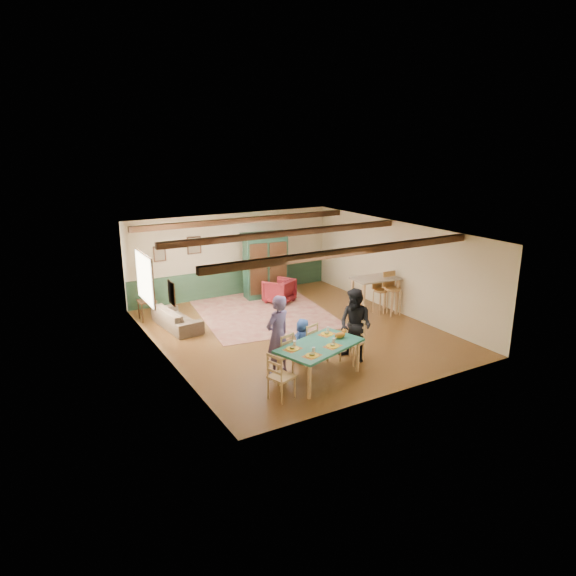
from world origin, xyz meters
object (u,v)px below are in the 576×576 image
person_woman (355,325)px  armchair (279,291)px  dining_chair_end_left (281,375)px  sofa (177,318)px  person_man (278,335)px  armoire (265,265)px  person_child (303,341)px  table_lamp (146,291)px  dining_chair_end_right (352,342)px  dining_table (319,362)px  dining_chair_far_right (305,343)px  bar_stool_left (381,295)px  bar_stool_right (393,294)px  counter_table (375,296)px  cat (340,334)px  end_table (147,310)px  dining_chair_far_left (281,354)px

person_woman → armchair: 4.84m
dining_chair_end_left → armchair: (3.02, 5.53, -0.11)m
armchair → sofa: bearing=-20.9°
person_man → armoire: 5.79m
person_child → table_lamp: size_ratio=1.97×
dining_chair_end_right → person_woman: person_woman is taller
dining_table → dining_chair_far_right: dining_chair_far_right is taller
dining_table → dining_chair_far_right: (0.17, 0.84, 0.10)m
sofa → bar_stool_left: bar_stool_left is taller
person_man → bar_stool_left: 5.11m
person_child → bar_stool_right: size_ratio=0.82×
dining_chair_end_left → person_child: bearing=-62.7°
dining_chair_end_left → bar_stool_left: size_ratio=0.89×
dining_table → counter_table: (3.76, 2.78, 0.17)m
dining_chair_end_right → counter_table: counter_table is taller
dining_table → dining_chair_end_right: 1.20m
armchair → cat: bearing=45.2°
person_child → counter_table: (3.62, 1.87, 0.03)m
person_man → dining_table: bearing=116.6°
dining_chair_end_left → bar_stool_right: bar_stool_right is taller
dining_chair_end_left → bar_stool_right: bearing=-79.8°
person_child → armchair: (1.74, 4.25, -0.14)m
dining_chair_end_left → person_child: size_ratio=0.95×
dining_table → dining_chair_end_right: bearing=17.9°
dining_chair_end_right → person_child: 1.14m
dining_table → person_child: person_child is taller
dining_chair_end_left → sofa: 4.97m
sofa → table_lamp: 1.30m
dining_chair_far_right → person_man: person_man is taller
dining_chair_end_left → end_table: size_ratio=1.70×
person_child → armoire: (1.65, 4.99, 0.54)m
dining_chair_end_right → table_lamp: bearing=-165.8°
dining_chair_far_left → armchair: dining_chair_far_left is taller
dining_chair_end_right → counter_table: size_ratio=0.74×
dining_table → dining_chair_far_left: (-0.63, 0.58, 0.10)m
sofa → counter_table: bearing=-114.2°
bar_stool_left → end_table: bearing=152.7°
dining_chair_far_left → person_woman: 1.90m
table_lamp → dining_chair_end_left: bearing=-80.2°
end_table → dining_table: bearing=-68.9°
armoire → counter_table: bearing=-51.1°
dining_chair_far_left → bar_stool_right: size_ratio=0.78×
armoire → sofa: bearing=-152.2°
counter_table → bar_stool_right: 0.52m
counter_table → bar_stool_left: 0.22m
armchair → table_lamp: 4.10m
person_woman → bar_stool_right: size_ratio=1.35×
dining_table → dining_chair_far_right: bearing=78.8°
dining_chair_end_left → armchair: bearing=-46.5°
dining_chair_far_right → dining_chair_end_left: (-1.30, -1.21, 0.00)m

